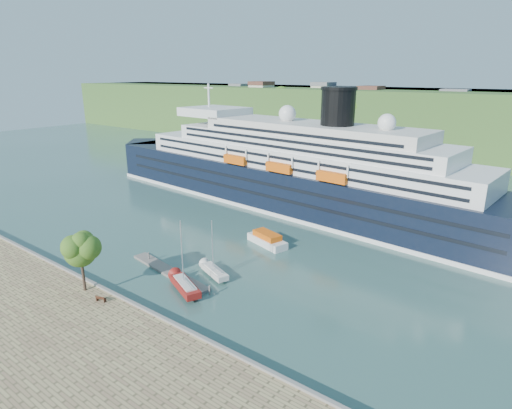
% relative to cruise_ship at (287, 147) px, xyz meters
% --- Properties ---
extents(ground, '(400.00, 400.00, 0.00)m').
position_rel_cruise_ship_xyz_m(ground, '(4.55, -52.13, -13.91)').
color(ground, '#325950').
rests_on(ground, ground).
extents(far_hillside, '(400.00, 50.00, 24.00)m').
position_rel_cruise_ship_xyz_m(far_hillside, '(4.55, 92.87, -1.91)').
color(far_hillside, '#2D4E1F').
rests_on(far_hillside, ground).
extents(quay_coping, '(220.00, 0.50, 0.30)m').
position_rel_cruise_ship_xyz_m(quay_coping, '(4.55, -52.33, -12.76)').
color(quay_coping, slate).
rests_on(quay_coping, promenade).
extents(cruise_ship, '(124.86, 26.94, 27.82)m').
position_rel_cruise_ship_xyz_m(cruise_ship, '(0.00, 0.00, 0.00)').
color(cruise_ship, black).
rests_on(cruise_ship, ground).
extents(park_bench, '(1.59, 1.03, 0.94)m').
position_rel_cruise_ship_xyz_m(park_bench, '(6.42, -54.48, -12.44)').
color(park_bench, '#4C2615').
rests_on(park_bench, promenade).
extents(promenade_tree, '(5.84, 5.84, 9.67)m').
position_rel_cruise_ship_xyz_m(promenade_tree, '(1.84, -54.04, -8.07)').
color(promenade_tree, '#356219').
rests_on(promenade_tree, promenade).
extents(floating_pontoon, '(18.56, 4.85, 0.41)m').
position_rel_cruise_ship_xyz_m(floating_pontoon, '(5.69, -41.81, -13.71)').
color(floating_pontoon, gray).
rests_on(floating_pontoon, ground).
extents(sailboat_red, '(8.28, 5.21, 10.39)m').
position_rel_cruise_ship_xyz_m(sailboat_red, '(12.35, -44.70, -8.71)').
color(sailboat_red, maroon).
rests_on(sailboat_red, ground).
extents(sailboat_white_far, '(7.02, 4.12, 8.77)m').
position_rel_cruise_ship_xyz_m(sailboat_white_far, '(12.35, -38.44, -9.52)').
color(sailboat_white_far, silver).
rests_on(sailboat_white_far, ground).
extents(tender_launch, '(9.14, 5.24, 2.39)m').
position_rel_cruise_ship_xyz_m(tender_launch, '(11.16, -22.91, -12.71)').
color(tender_launch, '#E1590D').
rests_on(tender_launch, ground).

